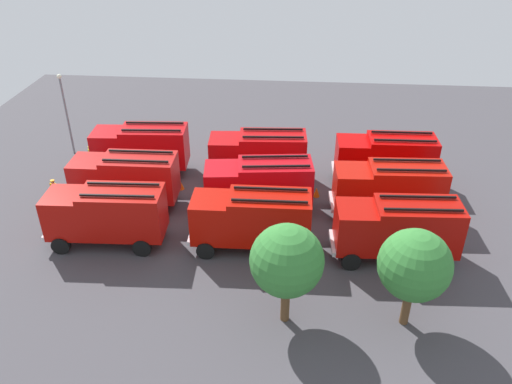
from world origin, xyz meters
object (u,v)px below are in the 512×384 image
(traffic_cone_0, at_px, (316,192))
(lamppost, at_px, (66,108))
(tree_0, at_px, (415,266))
(fire_truck_0, at_px, (386,157))
(tree_1, at_px, (287,261))
(traffic_cone_1, at_px, (131,217))
(fire_truck_2, at_px, (141,147))
(fire_truck_8, at_px, (107,213))
(fire_truck_1, at_px, (258,154))
(firefighter_0, at_px, (413,189))
(fire_truck_4, at_px, (259,184))
(traffic_cone_2, at_px, (181,185))
(fire_truck_3, at_px, (389,187))
(fire_truck_6, at_px, (398,227))
(firefighter_2, at_px, (54,190))
(fire_truck_5, at_px, (126,178))
(fire_truck_7, at_px, (252,218))
(firefighter_1, at_px, (91,155))

(traffic_cone_0, distance_m, lamppost, 20.89)
(tree_0, xyz_separation_m, lamppost, (24.08, -17.29, 0.27))
(fire_truck_0, relative_size, tree_1, 1.31)
(traffic_cone_0, relative_size, traffic_cone_1, 1.07)
(traffic_cone_0, bearing_deg, fire_truck_2, -10.93)
(fire_truck_8, bearing_deg, tree_1, 150.35)
(fire_truck_1, distance_m, firefighter_0, 11.19)
(fire_truck_8, distance_m, traffic_cone_0, 14.49)
(fire_truck_4, relative_size, traffic_cone_0, 10.68)
(traffic_cone_1, bearing_deg, fire_truck_0, -159.05)
(firefighter_0, relative_size, lamppost, 0.27)
(traffic_cone_2, bearing_deg, fire_truck_0, -171.71)
(fire_truck_3, relative_size, firefighter_0, 4.00)
(fire_truck_6, distance_m, fire_truck_8, 17.18)
(traffic_cone_1, distance_m, traffic_cone_2, 4.99)
(fire_truck_3, relative_size, tree_1, 1.31)
(firefighter_2, distance_m, traffic_cone_0, 18.26)
(fire_truck_0, distance_m, fire_truck_4, 10.00)
(fire_truck_5, bearing_deg, fire_truck_8, 91.49)
(fire_truck_2, xyz_separation_m, traffic_cone_0, (-13.21, 2.55, -1.81))
(tree_1, relative_size, traffic_cone_1, 8.55)
(lamppost, bearing_deg, fire_truck_7, 143.61)
(fire_truck_2, distance_m, fire_truck_3, 18.37)
(fire_truck_2, distance_m, tree_1, 18.76)
(fire_truck_5, distance_m, traffic_cone_1, 2.78)
(tree_1, relative_size, traffic_cone_2, 7.88)
(tree_0, distance_m, traffic_cone_1, 18.45)
(fire_truck_5, distance_m, firefighter_2, 5.28)
(fire_truck_0, distance_m, fire_truck_1, 9.24)
(firefighter_1, bearing_deg, traffic_cone_2, -62.30)
(fire_truck_0, xyz_separation_m, firefighter_1, (22.37, -0.61, -1.13))
(tree_0, xyz_separation_m, traffic_cone_0, (4.19, -12.00, -3.31))
(fire_truck_2, xyz_separation_m, tree_0, (-17.40, 14.56, 1.50))
(fire_truck_5, bearing_deg, traffic_cone_1, 110.08)
(fire_truck_0, distance_m, firefighter_1, 22.41)
(fire_truck_5, bearing_deg, fire_truck_4, 178.53)
(fire_truck_3, height_order, fire_truck_5, same)
(tree_1, bearing_deg, fire_truck_5, -42.04)
(fire_truck_3, xyz_separation_m, fire_truck_4, (8.48, 0.27, 0.00))
(firefighter_1, xyz_separation_m, traffic_cone_0, (-17.45, 2.97, -0.68))
(firefighter_0, bearing_deg, fire_truck_3, 8.48)
(fire_truck_1, bearing_deg, fire_truck_4, 91.71)
(fire_truck_3, relative_size, fire_truck_7, 1.01)
(fire_truck_7, relative_size, tree_0, 1.33)
(fire_truck_8, bearing_deg, traffic_cone_2, -115.46)
(fire_truck_3, distance_m, fire_truck_6, 4.60)
(firefighter_0, relative_size, traffic_cone_2, 2.59)
(tree_1, distance_m, lamppost, 25.20)
(firefighter_1, height_order, traffic_cone_0, firefighter_1)
(fire_truck_1, xyz_separation_m, fire_truck_3, (-8.89, 4.16, 0.00))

